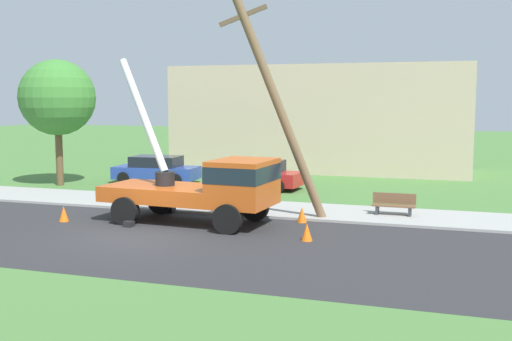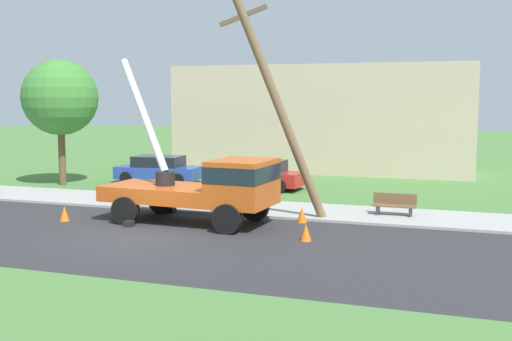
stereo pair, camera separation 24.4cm
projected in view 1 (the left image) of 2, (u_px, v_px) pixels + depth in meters
The scene contains 13 objects.
ground_plane at pixel (252, 187), 31.45m from camera, with size 120.00×120.00×0.00m, color #477538.
road_asphalt at pixel (133, 237), 20.14m from camera, with size 80.00×8.65×0.01m, color #2B2B2D.
sidewalk_strip at pixel (206, 205), 25.81m from camera, with size 80.00×3.40×0.10m, color #9E9E99.
utility_truck at pixel (209, 185), 22.02m from camera, with size 6.75×3.21×5.98m.
leaning_utility_pole at pixel (277, 101), 22.53m from camera, with size 3.78×1.60×8.48m.
traffic_cone_ahead at pixel (307, 232), 19.58m from camera, with size 0.36×0.36×0.56m, color orange.
traffic_cone_behind at pixel (64, 214), 22.66m from camera, with size 0.36×0.36×0.56m, color orange.
traffic_cone_curbside at pixel (302, 215), 22.49m from camera, with size 0.36×0.36×0.56m, color orange.
parked_sedan_blue at pixel (156, 170), 32.86m from camera, with size 4.51×2.21×1.42m.
parked_sedan_red at pixel (257, 174), 30.76m from camera, with size 4.52×2.23×1.42m.
park_bench at pixel (394, 205), 23.43m from camera, with size 1.60×0.45×0.90m.
roadside_tree_near at pixel (57, 98), 31.55m from camera, with size 3.82×3.82×6.39m.
lowrise_building_backdrop at pixel (321, 118), 38.81m from camera, with size 18.00×6.00×6.40m, color #C6B293.
Camera 1 is at (10.05, -17.48, 4.46)m, focal length 43.90 mm.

